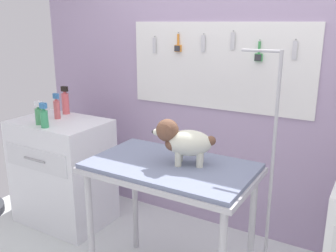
{
  "coord_description": "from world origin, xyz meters",
  "views": [
    {
      "loc": [
        1.04,
        -1.53,
        1.76
      ],
      "look_at": [
        -0.06,
        0.33,
        1.15
      ],
      "focal_mm": 39.5,
      "sensor_mm": 36.0,
      "label": 1
    }
  ],
  "objects_px": {
    "grooming_table": "(171,177)",
    "counter_left": "(63,171)",
    "grooming_arm": "(269,185)",
    "dog": "(183,141)",
    "pump_bottle_white": "(65,102)"
  },
  "relations": [
    {
      "from": "pump_bottle_white",
      "to": "grooming_arm",
      "type": "bearing_deg",
      "value": -4.87
    },
    {
      "from": "dog",
      "to": "grooming_arm",
      "type": "bearing_deg",
      "value": 31.85
    },
    {
      "from": "counter_left",
      "to": "pump_bottle_white",
      "type": "xyz_separation_m",
      "value": [
        -0.13,
        0.21,
        0.58
      ]
    },
    {
      "from": "counter_left",
      "to": "pump_bottle_white",
      "type": "bearing_deg",
      "value": 120.79
    },
    {
      "from": "grooming_table",
      "to": "dog",
      "type": "height_order",
      "value": "dog"
    },
    {
      "from": "counter_left",
      "to": "pump_bottle_white",
      "type": "height_order",
      "value": "pump_bottle_white"
    },
    {
      "from": "dog",
      "to": "counter_left",
      "type": "distance_m",
      "value": 1.48
    },
    {
      "from": "grooming_table",
      "to": "pump_bottle_white",
      "type": "relative_size",
      "value": 4.15
    },
    {
      "from": "dog",
      "to": "counter_left",
      "type": "bearing_deg",
      "value": 169.47
    },
    {
      "from": "grooming_table",
      "to": "counter_left",
      "type": "bearing_deg",
      "value": 167.26
    },
    {
      "from": "grooming_arm",
      "to": "dog",
      "type": "height_order",
      "value": "grooming_arm"
    },
    {
      "from": "grooming_table",
      "to": "grooming_arm",
      "type": "bearing_deg",
      "value": 31.87
    },
    {
      "from": "pump_bottle_white",
      "to": "grooming_table",
      "type": "bearing_deg",
      "value": -19.63
    },
    {
      "from": "grooming_arm",
      "to": "counter_left",
      "type": "xyz_separation_m",
      "value": [
        -1.82,
        -0.05,
        -0.28
      ]
    },
    {
      "from": "dog",
      "to": "counter_left",
      "type": "relative_size",
      "value": 0.41
    }
  ]
}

